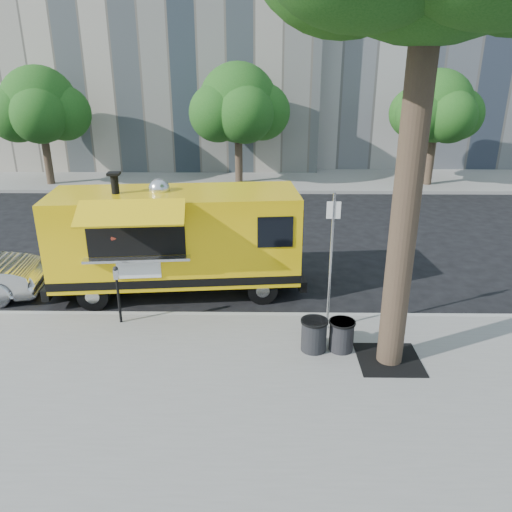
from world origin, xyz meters
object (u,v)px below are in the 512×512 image
at_px(far_tree_c, 437,106).
at_px(parking_meter, 118,288).
at_px(far_tree_a, 40,105).
at_px(far_tree_b, 238,103).
at_px(food_truck, 175,238).
at_px(trash_bin_right, 342,334).
at_px(trash_bin_left, 314,334).
at_px(sign_post, 331,255).

bearing_deg(far_tree_c, parking_meter, -128.66).
xyz_separation_m(far_tree_a, far_tree_b, (9.00, 0.40, 0.06)).
xyz_separation_m(food_truck, trash_bin_right, (3.75, -3.00, -0.97)).
height_order(far_tree_a, trash_bin_left, far_tree_a).
distance_m(far_tree_c, trash_bin_right, 16.42).
bearing_deg(parking_meter, food_truck, 63.12).
bearing_deg(far_tree_b, parking_meter, -98.10).
relative_size(far_tree_b, sign_post, 1.83).
bearing_deg(far_tree_c, far_tree_b, 178.09).
bearing_deg(food_truck, trash_bin_left, -48.71).
relative_size(sign_post, trash_bin_left, 4.55).
relative_size(far_tree_c, sign_post, 1.74).
relative_size(food_truck, trash_bin_left, 9.82).
distance_m(far_tree_c, sign_post, 15.48).
bearing_deg(trash_bin_left, sign_post, 66.75).
relative_size(far_tree_a, far_tree_c, 1.03).
bearing_deg(far_tree_a, trash_bin_right, -51.49).
bearing_deg(trash_bin_right, food_truck, 141.34).
xyz_separation_m(far_tree_c, food_truck, (-10.03, -11.83, -2.26)).
xyz_separation_m(far_tree_c, sign_post, (-6.45, -13.95, -1.87)).
bearing_deg(far_tree_a, far_tree_b, 2.54).
height_order(sign_post, parking_meter, sign_post).
distance_m(far_tree_a, far_tree_c, 18.00).
distance_m(sign_post, parking_meter, 4.64).
height_order(far_tree_c, trash_bin_left, far_tree_c).
bearing_deg(trash_bin_left, far_tree_a, 127.16).
xyz_separation_m(sign_post, parking_meter, (-4.55, 0.20, -0.87)).
distance_m(sign_post, food_truck, 4.18).
bearing_deg(sign_post, far_tree_c, 65.19).
bearing_deg(far_tree_b, food_truck, -94.84).
xyz_separation_m(sign_post, food_truck, (-3.58, 2.12, -0.39)).
bearing_deg(far_tree_b, sign_post, -79.85).
bearing_deg(trash_bin_right, sign_post, 100.87).
distance_m(far_tree_b, trash_bin_left, 15.65).
bearing_deg(food_truck, far_tree_a, 118.74).
height_order(far_tree_b, trash_bin_right, far_tree_b).
bearing_deg(far_tree_a, parking_meter, -62.85).
xyz_separation_m(far_tree_c, trash_bin_left, (-6.83, -14.84, -3.22)).
bearing_deg(food_truck, far_tree_b, 79.70).
relative_size(far_tree_a, trash_bin_left, 8.12).
distance_m(far_tree_a, trash_bin_right, 19.11).
distance_m(trash_bin_left, trash_bin_right, 0.55).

